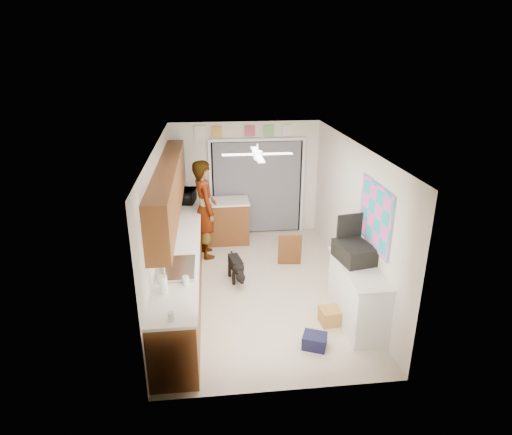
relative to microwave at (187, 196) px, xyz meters
name	(u,v)px	position (x,y,z in m)	size (l,w,h in m)	color
floor	(258,286)	(1.27, -1.97, -1.08)	(5.00, 5.00, 0.00)	#C2B49C
ceiling	(259,146)	(1.27, -1.97, 1.42)	(5.00, 5.00, 0.00)	white
wall_back	(246,179)	(1.27, 0.53, 0.17)	(3.20, 3.20, 0.00)	silver
wall_front	(285,303)	(1.27, -4.47, 0.17)	(3.20, 3.20, 0.00)	silver
wall_left	(161,225)	(-0.33, -1.97, 0.17)	(5.00, 5.00, 0.00)	silver
wall_right	(352,217)	(2.87, -1.97, 0.17)	(5.00, 5.00, 0.00)	silver
left_base_cabinets	(182,268)	(-0.03, -1.97, -0.63)	(0.60, 4.80, 0.90)	brown
left_countertop	(181,242)	(-0.02, -1.97, -0.16)	(0.62, 4.80, 0.04)	white
upper_cabinets	(169,188)	(-0.17, -1.77, 0.72)	(0.32, 4.00, 0.80)	brown
sink_basin	(177,269)	(-0.02, -2.97, -0.12)	(0.50, 0.76, 0.06)	silver
faucet	(163,264)	(-0.21, -2.97, -0.03)	(0.03, 0.03, 0.22)	silver
peninsula_base	(225,222)	(0.77, 0.03, -0.63)	(1.00, 0.60, 0.90)	brown
peninsula_top	(224,201)	(0.77, 0.03, -0.16)	(1.04, 0.64, 0.04)	white
back_opening_recess	(257,188)	(1.52, 0.50, -0.03)	(2.00, 0.06, 2.10)	black
curtain_panel	(257,188)	(1.52, 0.46, -0.03)	(1.90, 0.03, 2.05)	slate
door_trim_left	(211,190)	(0.50, 0.47, -0.03)	(0.06, 0.04, 2.10)	white
door_trim_right	(302,187)	(2.54, 0.47, -0.03)	(0.06, 0.04, 2.10)	white
door_trim_head	(257,140)	(1.52, 0.47, 1.04)	(2.10, 0.04, 0.06)	white
header_frame_0	(217,132)	(0.67, 0.50, 1.22)	(0.22, 0.02, 0.22)	gold
header_frame_2	(250,131)	(1.37, 0.50, 1.22)	(0.22, 0.02, 0.22)	#C1485F
header_frame_3	(269,131)	(1.77, 0.50, 1.22)	(0.22, 0.02, 0.22)	#70B869
header_frame_4	(287,130)	(2.17, 0.50, 1.22)	(0.22, 0.02, 0.22)	silver
route66_sign	(200,132)	(0.32, 0.50, 1.22)	(0.22, 0.02, 0.26)	silver
right_counter_base	(357,296)	(2.62, -3.17, -0.63)	(0.50, 1.40, 0.90)	white
right_counter_top	(359,268)	(2.61, -3.17, -0.16)	(0.54, 1.44, 0.04)	white
abstract_painting	(375,216)	(2.85, -2.97, 0.57)	(0.03, 1.15, 0.95)	#F45AC4
ceiling_fan	(257,154)	(1.27, -1.77, 1.24)	(1.14, 1.14, 0.24)	white
microwave	(187,196)	(0.00, 0.00, 0.00)	(0.49, 0.33, 0.27)	black
jar_a	(186,281)	(0.12, -3.41, -0.08)	(0.09, 0.09, 0.12)	silver
jar_b	(171,316)	(-0.02, -4.22, -0.08)	(0.07, 0.07, 0.11)	silver
paper_towel_roll	(163,285)	(-0.16, -3.59, -0.01)	(0.11, 0.11, 0.24)	white
suitcase	(354,252)	(2.59, -2.96, 0.00)	(0.46, 0.61, 0.26)	black
suitcase_rim	(354,259)	(2.59, -2.96, -0.11)	(0.44, 0.58, 0.02)	yellow
suitcase_lid	(349,229)	(2.59, -2.67, 0.25)	(0.42, 0.03, 0.50)	black
cardboard_box	(333,316)	(2.27, -3.17, -0.95)	(0.39, 0.29, 0.24)	#AB8136
navy_crate	(315,341)	(1.85, -3.70, -0.98)	(0.32, 0.27, 0.20)	#151535
cabinet_door_panel	(290,250)	(1.95, -1.25, -0.74)	(0.45, 0.03, 0.67)	brown
man	(205,209)	(0.37, -0.59, -0.09)	(0.72, 0.47, 1.97)	white
dog	(236,268)	(0.89, -1.68, -0.83)	(0.27, 0.62, 0.49)	black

